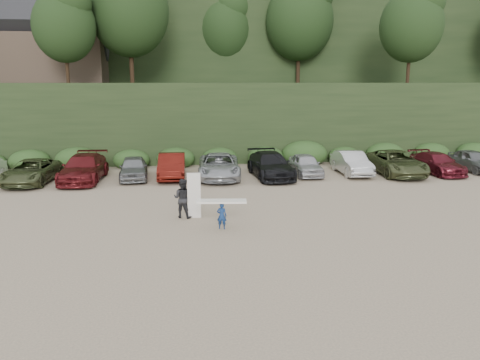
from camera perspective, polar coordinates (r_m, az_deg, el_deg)
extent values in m
plane|color=tan|center=(20.47, -2.13, -5.36)|extent=(120.00, 120.00, 0.00)
cube|color=black|center=(41.63, -4.94, 7.59)|extent=(80.00, 14.00, 6.00)
cube|color=black|center=(59.54, -5.80, 13.66)|extent=(90.00, 30.00, 16.00)
ellipsoid|color=black|center=(41.81, -5.14, 18.59)|extent=(66.00, 12.00, 10.00)
cube|color=#2B491E|center=(34.43, -5.25, 2.68)|extent=(46.20, 2.00, 1.20)
cube|color=brown|center=(44.72, -21.19, 13.56)|extent=(8.00, 6.00, 4.00)
imported|color=#4A5330|center=(31.14, -24.09, 0.94)|extent=(2.79, 5.36, 1.44)
imported|color=maroon|center=(30.62, -18.50, 1.39)|extent=(2.53, 5.75, 1.64)
imported|color=gray|center=(30.39, -12.85, 1.45)|extent=(1.97, 4.35, 1.45)
imported|color=#59130D|center=(30.30, -8.31, 1.70)|extent=(1.75, 4.79, 1.57)
imported|color=#A3A6AA|center=(30.00, -2.58, 1.71)|extent=(2.95, 5.77, 1.56)
imported|color=black|center=(30.27, 3.74, 1.83)|extent=(2.60, 5.68, 1.61)
imported|color=#B4B4B9|center=(31.21, 8.00, 1.87)|extent=(1.68, 4.16, 1.42)
imported|color=#BCBCBC|center=(32.12, 13.43, 2.03)|extent=(1.68, 4.65, 1.52)
imported|color=#4C5431|center=(32.82, 18.50, 2.01)|extent=(2.81, 5.79, 1.59)
imported|color=maroon|center=(34.20, 22.90, 1.89)|extent=(2.35, 4.92, 1.39)
imported|color=slate|center=(36.13, 26.58, 2.13)|extent=(1.87, 4.40, 1.48)
imported|color=navy|center=(19.64, -2.24, -4.39)|extent=(0.47, 0.36, 1.13)
cube|color=white|center=(19.47, -2.25, -2.60)|extent=(2.12, 0.79, 0.08)
imported|color=black|center=(21.33, -7.00, -2.22)|extent=(1.07, 0.97, 1.80)
cube|color=silver|center=(21.08, -5.62, -1.91)|extent=(0.61, 0.34, 2.12)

